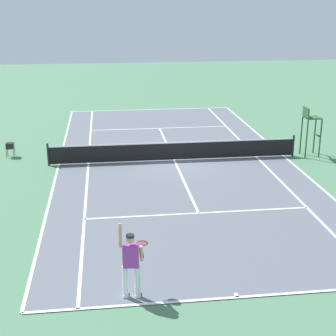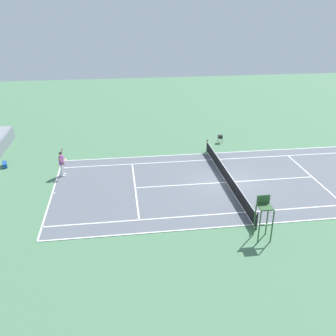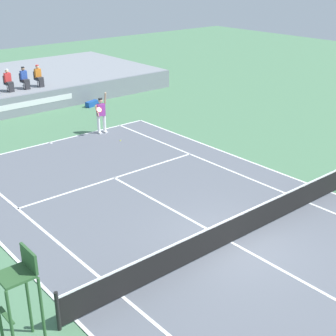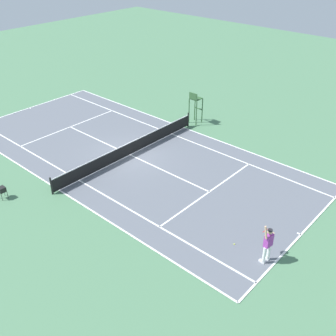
% 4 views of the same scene
% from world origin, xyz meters
% --- Properties ---
extents(ground_plane, '(80.00, 80.00, 0.00)m').
position_xyz_m(ground_plane, '(0.00, 0.00, 0.00)').
color(ground_plane, '#4C7A56').
extents(court, '(11.08, 23.88, 0.03)m').
position_xyz_m(court, '(0.00, 0.00, 0.01)').
color(court, slate).
rests_on(court, ground).
extents(net, '(11.98, 0.10, 1.07)m').
position_xyz_m(net, '(0.00, 0.00, 0.52)').
color(net, black).
rests_on(net, ground).
extents(tennis_player, '(0.80, 0.62, 2.08)m').
position_xyz_m(tennis_player, '(2.73, 11.49, 0.99)').
color(tennis_player, white).
rests_on(tennis_player, ground).
extents(tennis_ball, '(0.07, 0.07, 0.07)m').
position_xyz_m(tennis_ball, '(2.72, 9.87, 0.03)').
color(tennis_ball, '#D1E533').
rests_on(tennis_ball, ground).
extents(umpire_chair, '(0.77, 0.77, 2.44)m').
position_xyz_m(umpire_chair, '(-6.74, 0.00, 1.56)').
color(umpire_chair, '#2D562D').
rests_on(umpire_chair, ground).
extents(ball_hopper, '(0.36, 0.36, 0.70)m').
position_xyz_m(ball_hopper, '(7.95, -1.67, 0.57)').
color(ball_hopper, black).
rests_on(ball_hopper, ground).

